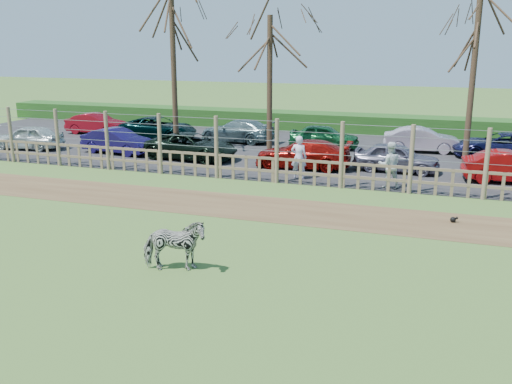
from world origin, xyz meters
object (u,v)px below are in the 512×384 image
(tree_mid, at_px, (270,51))
(car_10, at_px, (324,136))
(car_7, at_px, (97,124))
(car_11, at_px, (422,140))
(zebra, at_px, (174,245))
(car_9, at_px, (238,131))
(car_0, at_px, (28,137))
(car_8, at_px, (158,128))
(car_3, at_px, (303,154))
(crow, at_px, (453,219))
(visitor_a, at_px, (299,157))
(visitor_b, at_px, (390,165))
(car_2, at_px, (192,146))
(tree_right, at_px, (476,43))
(car_1, at_px, (118,141))
(car_12, at_px, (502,146))
(tree_left, at_px, (172,35))
(car_5, at_px, (512,167))
(car_4, at_px, (396,157))

(tree_mid, xyz_separation_m, car_10, (2.25, 2.19, -4.23))
(car_7, relative_size, car_11, 1.00)
(zebra, bearing_deg, car_9, -3.47)
(car_11, bearing_deg, car_10, 90.91)
(car_0, xyz_separation_m, car_8, (4.73, 4.94, 0.00))
(car_3, bearing_deg, crow, 44.48)
(visitor_a, relative_size, car_3, 0.42)
(visitor_b, relative_size, car_9, 0.42)
(visitor_b, height_order, car_2, visitor_b)
(tree_right, xyz_separation_m, car_0, (-20.88, -3.30, -4.60))
(car_3, bearing_deg, visitor_b, 56.92)
(car_9, bearing_deg, car_1, -35.27)
(tree_right, relative_size, car_2, 1.70)
(crow, xyz_separation_m, car_1, (-15.50, 6.24, 0.55))
(car_1, xyz_separation_m, car_10, (9.23, 4.54, 0.00))
(visitor_a, xyz_separation_m, crow, (5.84, -3.86, -0.81))
(crow, xyz_separation_m, car_12, (2.08, 10.76, 0.55))
(tree_right, relative_size, visitor_b, 4.26)
(car_0, bearing_deg, car_1, 87.61)
(visitor_a, bearing_deg, car_10, -90.25)
(car_0, bearing_deg, visitor_b, 75.34)
(car_0, bearing_deg, car_3, 82.87)
(tree_left, relative_size, car_1, 2.16)
(visitor_a, relative_size, crow, 7.37)
(car_2, distance_m, car_5, 13.60)
(tree_mid, relative_size, car_9, 1.65)
(tree_mid, relative_size, car_4, 1.94)
(visitor_b, distance_m, car_2, 9.54)
(car_2, bearing_deg, car_3, -85.82)
(car_1, bearing_deg, car_5, -83.84)
(car_1, relative_size, car_2, 0.84)
(visitor_b, relative_size, car_7, 0.47)
(car_9, distance_m, car_11, 9.59)
(tree_left, bearing_deg, zebra, -63.97)
(car_0, relative_size, car_4, 1.00)
(zebra, xyz_separation_m, car_4, (4.04, 12.53, -0.00))
(crow, relative_size, car_1, 0.06)
(tree_mid, xyz_separation_m, car_5, (10.62, -2.71, -4.23))
(tree_right, xyz_separation_m, car_12, (1.60, 1.67, -4.60))
(tree_mid, bearing_deg, visitor_a, -60.45)
(crow, xyz_separation_m, car_2, (-11.50, 6.10, 0.55))
(car_12, bearing_deg, tree_mid, -82.52)
(tree_right, xyz_separation_m, car_1, (-15.99, -2.85, -4.60))
(tree_right, relative_size, zebra, 4.82)
(tree_left, distance_m, visitor_a, 9.36)
(tree_right, distance_m, visitor_a, 9.28)
(car_7, height_order, car_12, same)
(visitor_a, bearing_deg, car_8, -38.74)
(crow, bearing_deg, car_4, 109.67)
(car_12, bearing_deg, zebra, -30.64)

